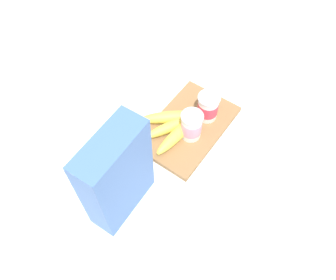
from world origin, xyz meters
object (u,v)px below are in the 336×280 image
Objects in this scene: cereal_box at (117,176)px; banana_bunch at (173,126)px; cutting_board at (188,127)px; yogurt_cup_front at (208,107)px; yogurt_cup_back at (191,126)px.

cereal_box is 1.45× the size of banana_bunch.
cutting_board is 3.54× the size of yogurt_cup_front.
yogurt_cup_front is 0.44× the size of banana_bunch.
yogurt_cup_back is (-0.28, 0.03, -0.09)m from cereal_box.
yogurt_cup_front is 0.96× the size of yogurt_cup_back.
cutting_board is 0.06m from banana_bunch.
yogurt_cup_back is at bearing 170.88° from cereal_box.
banana_bunch is at bearing -177.89° from cereal_box.
yogurt_cup_front reaches higher than cutting_board.
yogurt_cup_front is (-0.07, 0.03, 0.05)m from cutting_board.
yogurt_cup_front is at bearing 151.91° from banana_bunch.
cereal_box is 0.30m from yogurt_cup_back.
yogurt_cup_front is at bearing 158.14° from cutting_board.
cutting_board is at bearing 142.80° from banana_bunch.
cereal_box reaches higher than banana_bunch.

